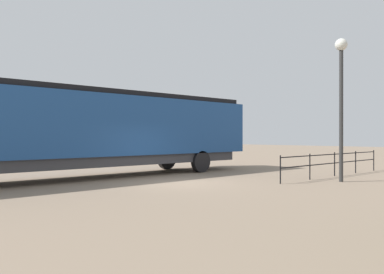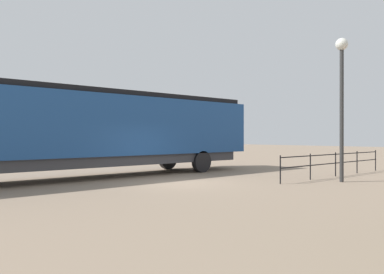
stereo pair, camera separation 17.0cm
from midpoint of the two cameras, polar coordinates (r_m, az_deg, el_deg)
The scene contains 4 objects.
ground_plane at distance 15.82m, azimuth -2.07°, elevation -6.59°, with size 120.00×120.00×0.00m, color #84705B.
locomotive at distance 18.33m, azimuth -13.54°, elevation 1.20°, with size 3.03×17.51×3.87m.
lamp_post at distance 17.31m, azimuth 20.32°, elevation 7.39°, with size 0.50×0.50×5.81m.
platform_fence at distance 19.55m, azimuth 19.51°, elevation -3.18°, with size 0.05×8.74×1.10m.
Camera 1 is at (11.79, -10.38, 1.85)m, focal length 37.24 mm.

